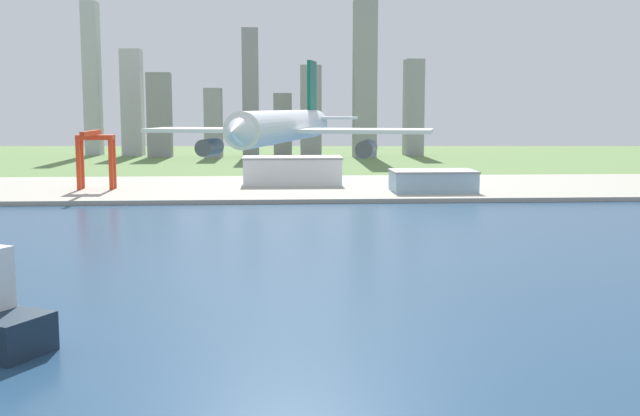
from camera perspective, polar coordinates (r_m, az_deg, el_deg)
ground_plane at (r=283.76m, az=-4.98°, el=-2.74°), size 2400.00×2400.00×0.00m
water_bay at (r=224.94m, az=-5.38°, el=-5.39°), size 840.00×360.00×0.15m
industrial_pier at (r=471.83m, az=-4.38°, el=1.45°), size 840.00×140.00×2.50m
airplane_landing at (r=99.03m, az=-2.58°, el=5.87°), size 37.53×44.15×12.96m
port_crane_red at (r=466.35m, az=-16.03°, el=4.27°), size 20.64×42.25×33.91m
warehouse_main at (r=482.96m, az=-2.03°, el=2.76°), size 60.45×28.64×16.83m
warehouse_annex at (r=445.57m, az=8.19°, el=1.98°), size 46.93×28.44×11.87m
distant_skyline at (r=800.12m, az=-4.73°, el=7.86°), size 346.12×77.46×155.59m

